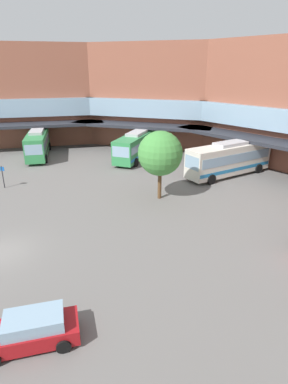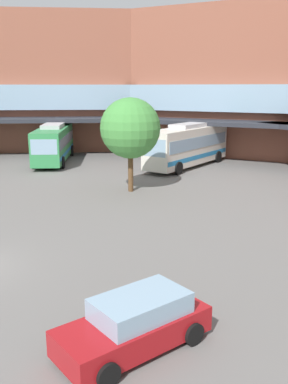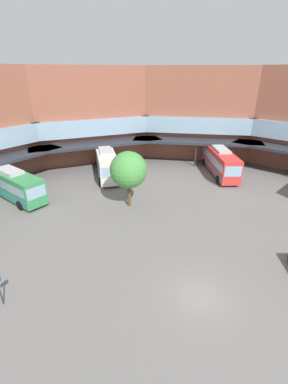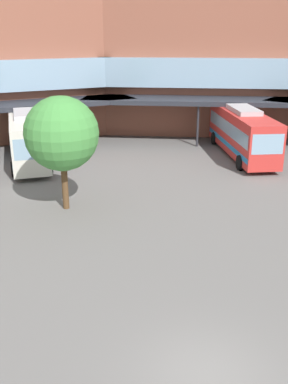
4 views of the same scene
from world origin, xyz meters
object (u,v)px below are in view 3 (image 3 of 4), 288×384
object	(u,v)px
bus_0	(106,162)
bus_2	(220,161)
bus_5	(12,183)
plaza_tree	(129,170)

from	to	relation	value
bus_0	bus_2	size ratio (longest dim) A/B	0.97
bus_0	bus_2	world-z (taller)	bus_2
bus_5	plaza_tree	xyz separation A→B (m)	(14.02, -3.85, 2.54)
plaza_tree	bus_2	bearing A→B (deg)	32.75
bus_0	plaza_tree	size ratio (longest dim) A/B	1.73
bus_0	plaza_tree	world-z (taller)	plaza_tree
bus_2	plaza_tree	world-z (taller)	plaza_tree
bus_0	bus_5	distance (m)	13.05
plaza_tree	bus_5	bearing A→B (deg)	164.63
bus_2	plaza_tree	size ratio (longest dim) A/B	1.79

